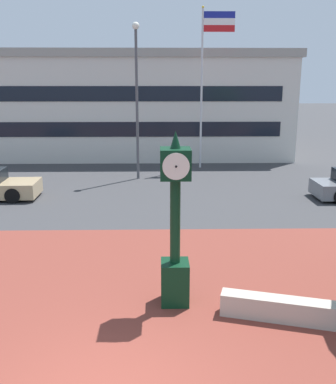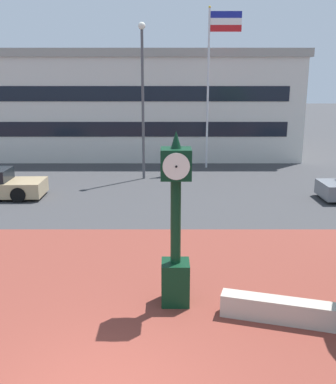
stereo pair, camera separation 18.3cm
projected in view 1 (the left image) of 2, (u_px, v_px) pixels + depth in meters
plaza_brick_paving at (113, 329)px, 8.96m from camera, size 44.00×12.41×0.01m
planter_wall at (297, 311)px, 9.17m from camera, size 3.19×1.27×0.50m
street_clock at (175, 230)px, 9.62m from camera, size 0.65×0.77×3.96m
flagpole_primary at (206, 73)px, 24.62m from camera, size 1.86×0.14×9.00m
civic_building at (132, 102)px, 33.30m from camera, size 21.67×14.67×6.89m
street_lamp_post at (137, 88)px, 21.82m from camera, size 0.36×0.36×7.78m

